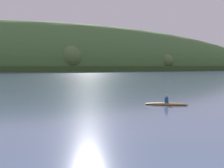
% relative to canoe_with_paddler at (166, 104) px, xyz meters
% --- Properties ---
extents(far_shoreline_hill, '(478.05, 81.41, 66.59)m').
position_rel_canoe_with_paddler_xyz_m(far_shoreline_hill, '(42.31, 204.27, 0.02)').
color(far_shoreline_hill, '#314A21').
rests_on(far_shoreline_hill, ground).
extents(canoe_with_paddler, '(3.30, 2.79, 1.02)m').
position_rel_canoe_with_paddler_xyz_m(canoe_with_paddler, '(0.00, 0.00, 0.00)').
color(canoe_with_paddler, brown).
rests_on(canoe_with_paddler, ground).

